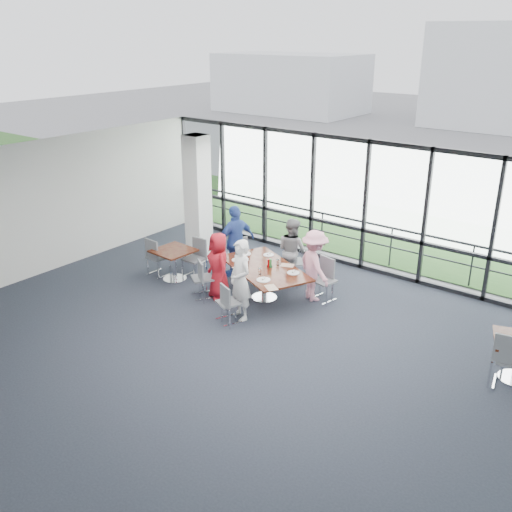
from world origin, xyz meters
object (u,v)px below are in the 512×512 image
Objects in this scene: side_table_left at (174,255)px; chair_spare_r at (512,360)px; chair_main_fl at (294,262)px; chair_spare_la at (158,257)px; diner_far_left at (292,250)px; chair_main_fr at (324,281)px; chair_main_end at (231,256)px; chair_main_nl at (202,278)px; diner_near_left at (219,266)px; chair_spare_lb at (194,259)px; diner_near_right at (240,280)px; diner_end at (236,241)px; main_table at (264,271)px; diner_far_right at (314,266)px; structural_column at (198,199)px; chair_main_nr at (228,303)px.

side_table_left is 0.91× the size of chair_spare_r.
chair_spare_r reaches higher than chair_main_fl.
diner_far_left is at bearing 35.04° from chair_spare_la.
chair_main_end is at bearing 15.15° from chair_main_fr.
chair_main_fl is (1.13, 1.92, 0.04)m from chair_main_nl.
diner_near_left reaches higher than chair_spare_lb.
diner_near_right is (1.00, -0.47, 0.10)m from diner_near_left.
diner_near_left is 0.47m from chair_main_nl.
diner_end is 1.92m from chair_spare_la.
side_table_left is 3.59m from chair_main_fr.
chair_spare_la is 0.88m from chair_spare_lb.
diner_near_left is at bearing 46.46° from chair_main_fr.
diner_end is (-1.47, 1.63, 0.03)m from diner_near_right.
chair_spare_r reaches higher than main_table.
chair_spare_la is at bearing -144.65° from main_table.
diner_far_left is at bearing 94.76° from chair_main_nl.
chair_main_fr is (1.90, 1.29, -0.30)m from diner_near_left.
diner_near_right is at bearing 22.87° from chair_main_nl.
chair_main_nl is (-1.13, -0.76, -0.20)m from main_table.
chair_spare_r reaches higher than chair_main_end.
chair_spare_r reaches higher than chair_main_nl.
chair_main_fr is (3.37, 1.22, -0.18)m from side_table_left.
diner_near_right is 1.74× the size of chair_main_fl.
diner_far_left is at bearing 92.07° from diner_near_left.
diner_near_right is 1.83× the size of chair_main_end.
diner_end is at bearing 47.66° from side_table_left.
diner_near_right is 1.80× the size of chair_spare_la.
side_table_left is 1.48m from diner_near_left.
diner_near_right is at bearing 96.01° from diner_far_right.
structural_column reaches higher than diner_far_left.
diner_near_left is at bearing 2.80° from chair_spare_la.
diner_far_right is 1.64× the size of chair_main_fl.
diner_far_left is at bearing 132.29° from chair_main_end.
chair_spare_r is at bearing 6.27° from chair_spare_la.
structural_column is 2.82m from diner_far_left.
diner_near_left is 1.86m from diner_far_left.
chair_main_nr is 0.87× the size of chair_main_fl.
chair_main_nr is 2.47m from chair_main_fl.
chair_main_fr is (1.07, -0.42, -0.03)m from chair_main_fl.
chair_main_nl is 1.69m from chair_spare_la.
main_table is at bearing -17.46° from structural_column.
main_table is (2.74, -0.86, -0.95)m from structural_column.
chair_main_nr is at bearing -178.52° from chair_spare_r.
structural_column is at bearing -79.61° from chair_main_end.
chair_main_end is at bearing 33.00° from diner_far_left.
chair_main_nl reaches higher than chair_main_nr.
chair_spare_lb is (-0.74, -0.69, -0.42)m from diner_end.
chair_main_fr is 0.91× the size of chair_spare_r.
structural_column reaches higher than chair_main_fr.
chair_main_fr is at bearing 59.46° from main_table.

